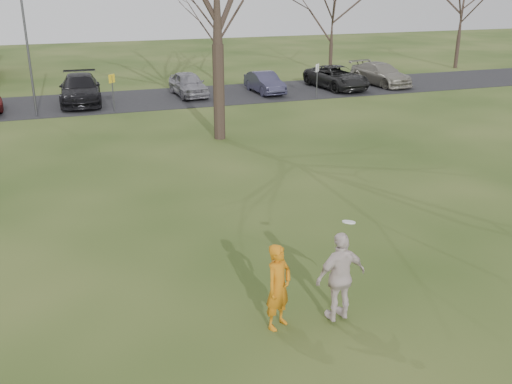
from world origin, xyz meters
The scene contains 13 objects.
ground centered at (0.00, 0.00, 0.00)m, with size 120.00×120.00×0.00m, color #1E380F.
parking_strip centered at (0.00, 25.00, 0.02)m, with size 62.00×6.50×0.04m, color black.
player_defender centered at (-0.88, -0.01, 0.94)m, with size 0.68×0.45×1.87m, color #C06C0F.
car_3 centered at (-3.56, 25.09, 0.85)m, with size 2.26×5.55×1.61m, color black.
car_4 centered at (2.83, 25.25, 0.76)m, with size 1.70×4.22×1.44m, color gray.
car_5 centered at (7.60, 24.60, 0.69)m, with size 1.37×3.94×1.30m, color #313049.
car_6 centered at (12.61, 24.59, 0.76)m, with size 2.40×5.20×1.45m, color black.
car_7 centered at (16.05, 24.85, 0.76)m, with size 2.03×4.99×1.45m, color gray.
catching_play centered at (0.41, -0.25, 1.08)m, with size 1.21×0.61×2.26m.
lamp_post centered at (-6.00, 22.50, 3.97)m, with size 0.34×0.34×6.27m.
sign_yellow centered at (-2.00, 22.00, 1.45)m, with size 0.35×0.35×2.08m.
sign_white centered at (10.00, 22.00, 1.45)m, with size 0.35×0.35×2.08m.
small_tree_row centered at (4.38, 30.06, 3.89)m, with size 55.00×5.90×8.50m.
Camera 1 is at (-4.68, -9.73, 6.91)m, focal length 40.48 mm.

